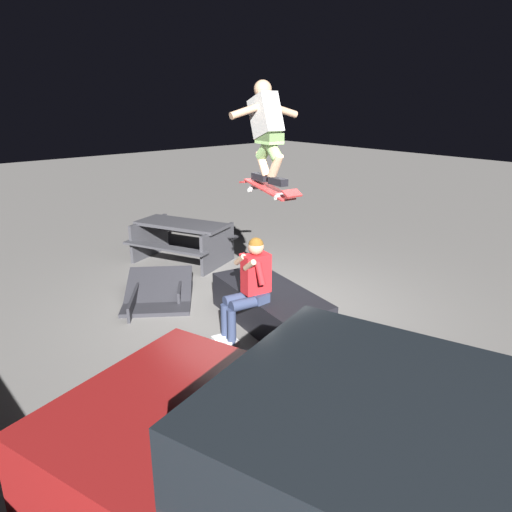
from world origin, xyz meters
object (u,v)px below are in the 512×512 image
Objects in this scene: person_sitting_on_ledge at (249,284)px; skateboard at (269,189)px; kicker_ramp at (159,296)px; skater_airborne at (267,127)px; ledge_box_main at (270,305)px; picnic_table_back at (182,236)px; trash_bin at (321,420)px.

skateboard is at bearing -145.08° from person_sitting_on_ledge.
skateboard reaches higher than kicker_ramp.
skater_airborne is at bearing -167.95° from kicker_ramp.
ledge_box_main is 3.04m from picnic_table_back.
skater_airborne is at bearing -134.44° from person_sitting_on_ledge.
skateboard is 1.06× the size of trash_bin.
picnic_table_back is 2.13× the size of trash_bin.
skateboard is 0.50× the size of picnic_table_back.
skateboard is at bearing 171.24° from skater_airborne.
person_sitting_on_ledge reaches higher than kicker_ramp.
skateboard is (-0.20, -0.14, 1.21)m from person_sitting_on_ledge.
picnic_table_back is (3.34, -0.88, -1.45)m from skateboard.
skateboard is (-0.36, 0.37, 1.70)m from ledge_box_main.
skateboard is 2.71m from trash_bin.
trash_bin is at bearing 145.83° from ledge_box_main.
skater_airborne is at bearing 165.16° from picnic_table_back.
picnic_table_back is at bearing -44.52° from kicker_ramp.
person_sitting_on_ledge is 1.96m from kicker_ramp.
trash_bin is at bearing 158.53° from picnic_table_back.
skateboard is at bearing 134.58° from ledge_box_main.
person_sitting_on_ledge is 0.85× the size of kicker_ramp.
skater_airborne reaches higher than trash_bin.
kicker_ramp is (1.67, 0.78, -0.18)m from ledge_box_main.
person_sitting_on_ledge reaches higher than ledge_box_main.
trash_bin is (-2.15, 1.06, -0.25)m from person_sitting_on_ledge.
picnic_table_back is (1.31, -1.29, 0.43)m from kicker_ramp.
skateboard reaches higher than trash_bin.
skateboard is 2.80m from kicker_ramp.
ledge_box_main is 1.68× the size of skater_airborne.
picnic_table_back is at bearing -18.05° from person_sitting_on_ledge.
trash_bin is at bearing 148.34° from skateboard.
picnic_table_back reaches higher than ledge_box_main.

